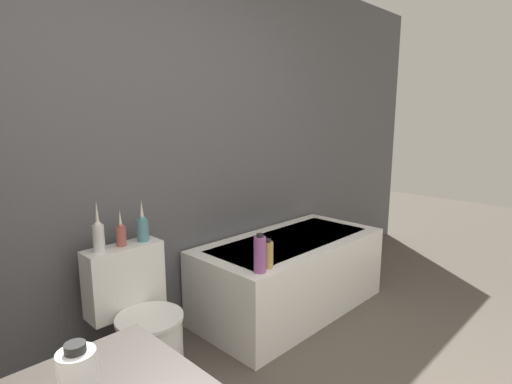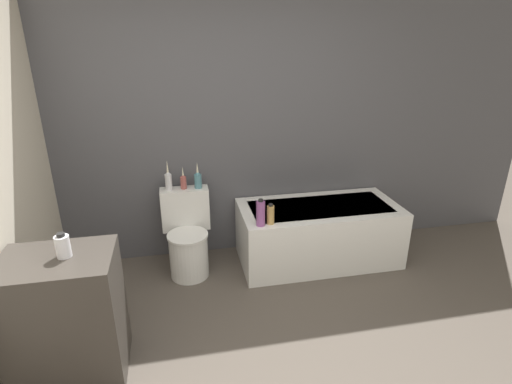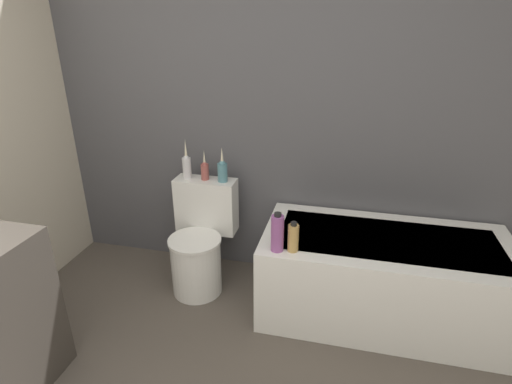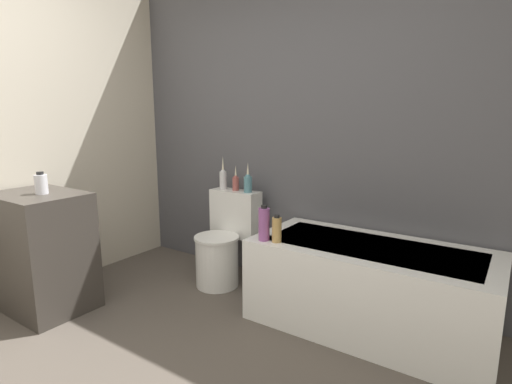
{
  "view_description": "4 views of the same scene",
  "coord_description": "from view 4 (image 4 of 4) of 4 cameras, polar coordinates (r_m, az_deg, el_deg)",
  "views": [
    {
      "loc": [
        -1.44,
        -0.18,
        1.48
      ],
      "look_at": [
        0.18,
        1.41,
        1.04
      ],
      "focal_mm": 28.0,
      "sensor_mm": 36.0,
      "label": 1
    },
    {
      "loc": [
        -0.48,
        -1.59,
        2.05
      ],
      "look_at": [
        0.16,
        1.49,
        0.82
      ],
      "focal_mm": 28.0,
      "sensor_mm": 36.0,
      "label": 2
    },
    {
      "loc": [
        0.51,
        -0.59,
        1.78
      ],
      "look_at": [
        0.02,
        1.49,
        0.86
      ],
      "focal_mm": 28.0,
      "sensor_mm": 36.0,
      "label": 3
    },
    {
      "loc": [
        1.56,
        -0.76,
        1.38
      ],
      "look_at": [
        0.06,
        1.45,
        0.86
      ],
      "focal_mm": 28.0,
      "sensor_mm": 36.0,
      "label": 4
    }
  ],
  "objects": [
    {
      "name": "wall_back_tiled",
      "position": [
        3.23,
        5.37,
        9.54
      ],
      "size": [
        6.4,
        0.06,
        2.6
      ],
      "color": "#4C4C51",
      "rests_on": "ground_plane"
    },
    {
      "name": "wall_left_painted",
      "position": [
        3.52,
        -29.88,
        8.26
      ],
      "size": [
        0.06,
        6.4,
        2.6
      ],
      "color": "beige",
      "rests_on": "ground_plane"
    },
    {
      "name": "bathtub",
      "position": [
        2.75,
        15.82,
        -12.9
      ],
      "size": [
        1.5,
        0.72,
        0.56
      ],
      "color": "white",
      "rests_on": "ground"
    },
    {
      "name": "toilet",
      "position": [
        3.34,
        -4.6,
        -7.27
      ],
      "size": [
        0.44,
        0.52,
        0.75
      ],
      "color": "white",
      "rests_on": "ground"
    },
    {
      "name": "vanity_counter",
      "position": [
        3.25,
        -28.17,
        -7.48
      ],
      "size": [
        0.66,
        0.49,
        0.85
      ],
      "color": "#38332D",
      "rests_on": "ground"
    },
    {
      "name": "soap_bottle_glass",
      "position": [
        3.09,
        -28.35,
        1.03
      ],
      "size": [
        0.08,
        0.08,
        0.15
      ],
      "color": "silver",
      "rests_on": "vanity_counter"
    },
    {
      "name": "vase_gold",
      "position": [
        3.42,
        -4.73,
        1.99
      ],
      "size": [
        0.06,
        0.06,
        0.28
      ],
      "color": "silver",
      "rests_on": "toilet"
    },
    {
      "name": "vase_silver",
      "position": [
        3.35,
        -2.91,
        1.43
      ],
      "size": [
        0.06,
        0.06,
        0.21
      ],
      "color": "#994C47",
      "rests_on": "toilet"
    },
    {
      "name": "vase_bronze",
      "position": [
        3.26,
        -1.16,
        1.4
      ],
      "size": [
        0.07,
        0.07,
        0.25
      ],
      "color": "teal",
      "rests_on": "toilet"
    },
    {
      "name": "shampoo_bottle_tall",
      "position": [
        2.64,
        1.15,
        -4.57
      ],
      "size": [
        0.07,
        0.07,
        0.24
      ],
      "color": "#8C4C8C",
      "rests_on": "bathtub"
    },
    {
      "name": "shampoo_bottle_short",
      "position": [
        2.61,
        2.99,
        -5.36
      ],
      "size": [
        0.06,
        0.06,
        0.18
      ],
      "color": "tan",
      "rests_on": "bathtub"
    }
  ]
}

